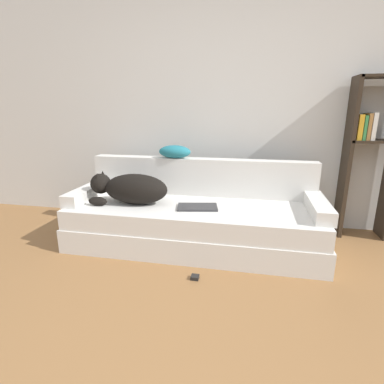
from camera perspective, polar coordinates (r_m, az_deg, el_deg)
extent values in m
cube|color=silver|center=(3.34, 6.54, 17.21)|extent=(7.45, 0.06, 2.70)
cube|color=silver|center=(2.87, 0.40, -7.88)|extent=(2.30, 0.86, 0.22)
cube|color=silver|center=(2.79, 0.37, -4.24)|extent=(2.26, 0.82, 0.18)
cube|color=silver|center=(3.06, 1.71, 2.93)|extent=(2.26, 0.15, 0.37)
cube|color=silver|center=(3.12, -19.35, -0.17)|extent=(0.15, 0.67, 0.11)
cube|color=silver|center=(2.75, 22.89, -2.59)|extent=(0.15, 0.67, 0.11)
ellipsoid|color=black|center=(2.82, -10.61, 0.57)|extent=(0.60, 0.30, 0.28)
sphere|color=black|center=(2.96, -16.98, 1.53)|extent=(0.19, 0.19, 0.19)
cone|color=black|center=(2.90, -17.58, 2.66)|extent=(0.07, 0.07, 0.09)
cone|color=black|center=(2.99, -16.62, 3.11)|extent=(0.07, 0.07, 0.09)
ellipsoid|color=black|center=(2.86, -17.53, -1.69)|extent=(0.18, 0.07, 0.08)
cube|color=#2D2D30|center=(2.68, 1.05, -2.88)|extent=(0.38, 0.27, 0.02)
ellipsoid|color=teal|center=(3.04, -3.31, 7.67)|extent=(0.33, 0.17, 0.13)
cube|color=#2D2319|center=(3.30, 27.34, 5.51)|extent=(0.04, 0.26, 1.54)
cube|color=#2D2319|center=(3.34, 32.58, 18.08)|extent=(0.43, 0.26, 0.02)
cube|color=#2D2319|center=(3.34, 31.13, 8.33)|extent=(0.43, 0.26, 0.02)
cube|color=gold|center=(3.27, 29.00, 10.77)|extent=(0.04, 0.20, 0.23)
cube|color=#337F42|center=(3.28, 29.66, 10.62)|extent=(0.03, 0.20, 0.22)
cube|color=olive|center=(3.29, 30.26, 10.71)|extent=(0.03, 0.20, 0.24)
cube|color=silver|center=(3.31, 30.93, 10.69)|extent=(0.04, 0.20, 0.25)
cube|color=black|center=(2.37, 0.57, -15.93)|extent=(0.06, 0.06, 0.03)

